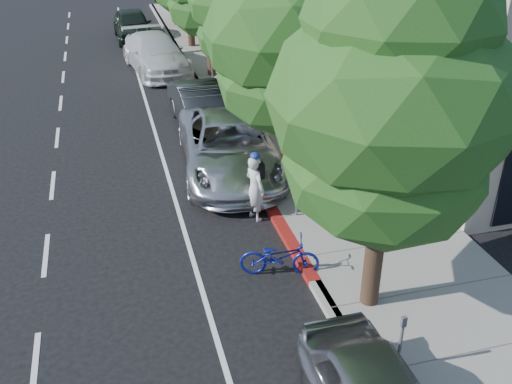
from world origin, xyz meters
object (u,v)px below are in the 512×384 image
object	(u,v)px
street_tree_2	(239,2)
silver_suv	(229,146)
cyclist	(255,188)
dark_sedan	(202,108)
bicycle	(279,257)
street_tree_1	(291,35)
dark_suv_far	(133,25)
street_tree_0	(392,104)
white_pickup	(156,54)
pedestrian	(284,110)

from	to	relation	value
street_tree_2	silver_suv	bearing A→B (deg)	-108.13
cyclist	street_tree_2	bearing A→B (deg)	-34.50
dark_sedan	bicycle	bearing A→B (deg)	-93.50
street_tree_1	dark_suv_far	distance (m)	21.57
street_tree_0	dark_suv_far	bearing A→B (deg)	96.55
white_pickup	pedestrian	size ratio (longest dim) A/B	3.47
silver_suv	white_pickup	distance (m)	12.35
street_tree_0	pedestrian	world-z (taller)	street_tree_0
street_tree_2	dark_sedan	bearing A→B (deg)	-163.68
bicycle	street_tree_2	bearing A→B (deg)	7.19
street_tree_0	bicycle	bearing A→B (deg)	133.26
street_tree_2	dark_suv_far	distance (m)	15.76
bicycle	pedestrian	bearing A→B (deg)	-2.39
street_tree_1	bicycle	bearing A→B (deg)	-110.00
white_pickup	dark_suv_far	bearing A→B (deg)	86.90
cyclist	silver_suv	world-z (taller)	cyclist
street_tree_1	bicycle	xyz separation A→B (m)	(-1.57, -4.33, -4.19)
street_tree_1	street_tree_2	distance (m)	6.00
bicycle	white_pickup	distance (m)	18.16
dark_suv_far	pedestrian	size ratio (longest dim) A/B	2.99
dark_sedan	street_tree_1	bearing A→B (deg)	-77.29
street_tree_2	pedestrian	xyz separation A→B (m)	(1.14, -2.10, -3.54)
street_tree_1	cyclist	world-z (taller)	street_tree_1
white_pickup	pedestrian	bearing A→B (deg)	-77.83
street_tree_1	dark_suv_far	bearing A→B (deg)	98.39
cyclist	white_pickup	xyz separation A→B (m)	(-1.04, 15.42, -0.06)
dark_suv_far	pedestrian	xyz separation A→B (m)	(4.24, -17.12, 0.13)
white_pickup	dark_suv_far	world-z (taller)	dark_suv_far
street_tree_2	bicycle	xyz separation A→B (m)	(-1.57, -10.33, -4.08)
street_tree_2	cyclist	world-z (taller)	street_tree_2
dark_sedan	street_tree_0	bearing A→B (deg)	-85.78
street_tree_1	pedestrian	distance (m)	5.46
silver_suv	bicycle	bearing A→B (deg)	-85.82
street_tree_0	silver_suv	xyz separation A→B (m)	(-1.47, 7.50, -3.85)
silver_suv	street_tree_1	bearing A→B (deg)	-40.34
dark_sedan	pedestrian	distance (m)	3.23
street_tree_0	white_pickup	size ratio (longest dim) A/B	1.25
dark_sedan	white_pickup	world-z (taller)	white_pickup
bicycle	dark_sedan	bearing A→B (deg)	16.29
dark_sedan	pedestrian	bearing A→B (deg)	-34.14
street_tree_0	street_tree_1	xyz separation A→B (m)	(-0.00, 6.00, -0.07)
street_tree_0	pedestrian	distance (m)	10.63
bicycle	white_pickup	world-z (taller)	white_pickup
street_tree_2	dark_suv_far	bearing A→B (deg)	101.67
street_tree_0	cyclist	bearing A→B (deg)	108.36
silver_suv	white_pickup	world-z (taller)	silver_suv
dark_sedan	white_pickup	distance (m)	8.33
street_tree_0	bicycle	world-z (taller)	street_tree_0
cyclist	silver_suv	distance (m)	3.12
bicycle	silver_suv	xyz separation A→B (m)	(0.10, 5.83, 0.41)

